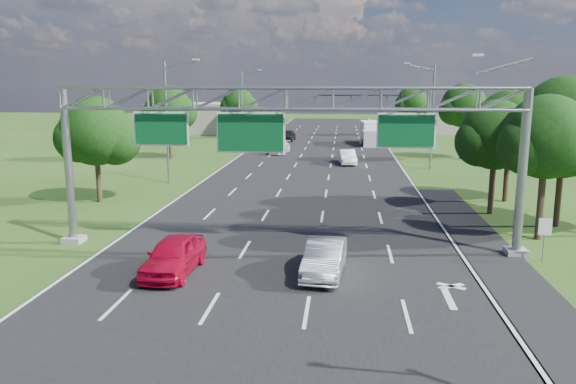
# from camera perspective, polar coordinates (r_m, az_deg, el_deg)

# --- Properties ---
(ground) EXTENTS (220.00, 220.00, 0.00)m
(ground) POSITION_cam_1_polar(r_m,az_deg,el_deg) (46.07, 1.79, 0.69)
(ground) COLOR #234314
(ground) RESTS_ON ground
(road) EXTENTS (18.00, 180.00, 0.02)m
(road) POSITION_cam_1_polar(r_m,az_deg,el_deg) (46.07, 1.79, 0.69)
(road) COLOR black
(road) RESTS_ON ground
(road_flare) EXTENTS (3.00, 30.00, 0.02)m
(road_flare) POSITION_cam_1_polar(r_m,az_deg,el_deg) (31.20, 18.80, -4.90)
(road_flare) COLOR black
(road_flare) RESTS_ON ground
(sign_gantry) EXTENTS (23.50, 1.00, 9.56)m
(sign_gantry) POSITION_cam_1_polar(r_m,az_deg,el_deg) (27.39, -0.00, 8.20)
(sign_gantry) COLOR gray
(sign_gantry) RESTS_ON ground
(regulatory_sign) EXTENTS (0.60, 0.08, 2.10)m
(regulatory_sign) POSITION_cam_1_polar(r_m,az_deg,el_deg) (28.63, 24.63, -3.59)
(regulatory_sign) COLOR gray
(regulatory_sign) RESTS_ON ground
(traffic_signal) EXTENTS (12.21, 0.24, 7.00)m
(traffic_signal) POSITION_cam_1_polar(r_m,az_deg,el_deg) (80.41, 8.91, 8.66)
(traffic_signal) COLOR black
(traffic_signal) RESTS_ON ground
(streetlight_l_near) EXTENTS (2.97, 0.22, 10.16)m
(streetlight_l_near) POSITION_cam_1_polar(r_m,az_deg,el_deg) (47.51, -12.02, 7.55)
(streetlight_l_near) COLOR gray
(streetlight_l_near) RESTS_ON ground
(streetlight_l_far) EXTENTS (2.97, 0.22, 10.16)m
(streetlight_l_far) POSITION_cam_1_polar(r_m,az_deg,el_deg) (81.54, -4.55, 9.08)
(streetlight_l_far) COLOR gray
(streetlight_l_far) RESTS_ON ground
(streetlight_r_mid) EXTENTS (2.97, 0.22, 10.16)m
(streetlight_r_mid) POSITION_cam_1_polar(r_m,az_deg,el_deg) (55.91, 14.28, 7.93)
(streetlight_r_mid) COLOR gray
(streetlight_r_mid) RESTS_ON ground
(tree_cluster_right) EXTENTS (9.91, 14.60, 8.68)m
(tree_cluster_right) POSITION_cam_1_polar(r_m,az_deg,el_deg) (36.49, 24.56, 5.42)
(tree_cluster_right) COLOR #2D2116
(tree_cluster_right) RESTS_ON ground
(tree_verge_la) EXTENTS (5.76, 4.80, 7.40)m
(tree_verge_la) POSITION_cam_1_polar(r_m,az_deg,el_deg) (41.08, -18.84, 5.56)
(tree_verge_la) COLOR #2D2116
(tree_verge_la) RESTS_ON ground
(tree_verge_lb) EXTENTS (5.76, 4.80, 8.06)m
(tree_verge_lb) POSITION_cam_1_polar(r_m,az_deg,el_deg) (63.23, -11.93, 8.19)
(tree_verge_lb) COLOR #2D2116
(tree_verge_lb) RESTS_ON ground
(tree_verge_lc) EXTENTS (5.76, 4.80, 7.62)m
(tree_verge_lc) POSITION_cam_1_polar(r_m,az_deg,el_deg) (86.80, -5.02, 8.78)
(tree_verge_lc) COLOR #2D2116
(tree_verge_lc) RESTS_ON ground
(tree_verge_rd) EXTENTS (5.76, 4.80, 8.28)m
(tree_verge_rd) POSITION_cam_1_polar(r_m,az_deg,el_deg) (64.65, 17.46, 8.18)
(tree_verge_rd) COLOR #2D2116
(tree_verge_rd) RESTS_ON ground
(tree_verge_re) EXTENTS (5.76, 4.80, 7.84)m
(tree_verge_re) POSITION_cam_1_polar(r_m,az_deg,el_deg) (93.97, 12.54, 8.87)
(tree_verge_re) COLOR #2D2116
(tree_verge_re) RESTS_ON ground
(building_left) EXTENTS (14.00, 10.00, 5.00)m
(building_left) POSITION_cam_1_polar(r_m,az_deg,el_deg) (96.69, -9.46, 7.43)
(building_left) COLOR gray
(building_left) RESTS_ON ground
(building_right) EXTENTS (12.00, 9.00, 4.00)m
(building_right) POSITION_cam_1_polar(r_m,az_deg,el_deg) (99.66, 17.90, 6.86)
(building_right) COLOR gray
(building_right) RESTS_ON ground
(red_coupe) EXTENTS (2.09, 4.86, 1.63)m
(red_coupe) POSITION_cam_1_polar(r_m,az_deg,el_deg) (25.20, -11.54, -6.33)
(red_coupe) COLOR #BB082B
(red_coupe) RESTS_ON ground
(silver_sedan) EXTENTS (1.97, 4.66, 1.50)m
(silver_sedan) POSITION_cam_1_polar(r_m,az_deg,el_deg) (24.60, 3.73, -6.72)
(silver_sedan) COLOR #A1A5AD
(silver_sedan) RESTS_ON ground
(car_queue_a) EXTENTS (2.38, 5.05, 1.42)m
(car_queue_a) POSITION_cam_1_polar(r_m,az_deg,el_deg) (67.13, -0.84, 4.55)
(car_queue_a) COLOR silver
(car_queue_a) RESTS_ON ground
(car_queue_c) EXTENTS (2.09, 4.76, 1.60)m
(car_queue_c) POSITION_cam_1_polar(r_m,az_deg,el_deg) (81.87, -0.01, 5.77)
(car_queue_c) COLOR black
(car_queue_c) RESTS_ON ground
(car_queue_d) EXTENTS (2.05, 4.63, 1.48)m
(car_queue_d) POSITION_cam_1_polar(r_m,az_deg,el_deg) (58.44, 6.03, 3.55)
(car_queue_d) COLOR white
(car_queue_d) RESTS_ON ground
(box_truck) EXTENTS (2.76, 8.29, 3.09)m
(box_truck) POSITION_cam_1_polar(r_m,az_deg,el_deg) (77.94, 8.37, 5.89)
(box_truck) COLOR white
(box_truck) RESTS_ON ground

